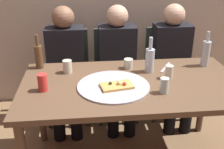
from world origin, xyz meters
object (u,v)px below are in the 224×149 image
at_px(guest_in_sweater, 66,63).
at_px(chair_middle, 116,67).
at_px(tumbler_near, 128,64).
at_px(short_glass, 67,67).
at_px(water_bottle, 206,53).
at_px(dining_table, 132,92).
at_px(table_knife, 166,67).
at_px(guest_in_beanie, 118,61).
at_px(soda_can, 43,83).
at_px(chair_left, 67,69).
at_px(pizza_slice_last, 117,85).
at_px(chair_right, 168,65).
at_px(pizza_tray, 113,86).
at_px(tumbler_far, 164,86).
at_px(wine_glass, 169,72).
at_px(beer_bottle, 39,56).
at_px(guest_by_wall, 173,59).
at_px(wine_bottle, 150,60).

bearing_deg(guest_in_sweater, chair_middle, -163.27).
relative_size(tumbler_near, short_glass, 0.78).
distance_m(water_bottle, short_glass, 1.13).
bearing_deg(chair_middle, dining_table, 91.35).
height_order(table_knife, guest_in_beanie, guest_in_beanie).
distance_m(soda_can, chair_left, 0.95).
xyz_separation_m(pizza_slice_last, short_glass, (-0.36, 0.31, 0.03)).
bearing_deg(chair_right, chair_left, 0.00).
bearing_deg(guest_in_sweater, table_knife, 152.26).
distance_m(dining_table, table_knife, 0.41).
distance_m(pizza_tray, water_bottle, 0.86).
height_order(tumbler_far, guest_in_beanie, guest_in_beanie).
height_order(tumbler_near, guest_in_sweater, guest_in_sweater).
xyz_separation_m(water_bottle, wine_glass, (-0.37, -0.21, -0.06)).
xyz_separation_m(beer_bottle, wine_glass, (0.99, -0.30, -0.05)).
distance_m(wine_glass, guest_by_wall, 0.71).
bearing_deg(short_glass, guest_in_beanie, 45.15).
distance_m(pizza_slice_last, tumbler_far, 0.32).
height_order(tumbler_far, table_knife, tumbler_far).
distance_m(pizza_slice_last, wine_glass, 0.43).
bearing_deg(chair_middle, pizza_slice_last, 83.70).
relative_size(water_bottle, guest_in_sweater, 0.25).
height_order(chair_left, chair_middle, same).
height_order(pizza_slice_last, chair_right, chair_right).
bearing_deg(guest_by_wall, chair_right, -90.00).
xyz_separation_m(water_bottle, chair_left, (-1.17, 0.58, -0.35)).
bearing_deg(chair_left, beer_bottle, 69.43).
bearing_deg(guest_in_beanie, table_knife, 127.40).
height_order(table_knife, guest_in_sweater, guest_in_sweater).
relative_size(tumbler_near, guest_by_wall, 0.07).
distance_m(tumbler_near, chair_left, 0.83).
bearing_deg(water_bottle, wine_bottle, -171.07).
height_order(chair_middle, chair_right, same).
distance_m(water_bottle, table_knife, 0.35).
bearing_deg(wine_glass, table_knife, 80.45).
distance_m(pizza_tray, chair_left, 1.00).
bearing_deg(tumbler_far, chair_left, 125.03).
distance_m(table_knife, guest_by_wall, 0.50).
height_order(water_bottle, table_knife, water_bottle).
distance_m(tumbler_far, chair_middle, 1.08).
xyz_separation_m(wine_glass, guest_in_beanie, (-0.31, 0.64, -0.16)).
distance_m(chair_left, guest_in_beanie, 0.54).
distance_m(dining_table, chair_right, 1.00).
distance_m(dining_table, chair_middle, 0.85).
distance_m(short_glass, chair_left, 0.68).
distance_m(dining_table, tumbler_far, 0.29).
distance_m(pizza_tray, chair_middle, 0.93).
distance_m(chair_right, guest_in_beanie, 0.58).
xyz_separation_m(wine_bottle, table_knife, (0.15, 0.06, -0.10)).
distance_m(beer_bottle, tumbler_near, 0.73).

